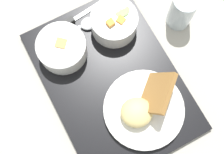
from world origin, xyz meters
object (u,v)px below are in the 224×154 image
object	(u,v)px
bowl_soup	(62,48)
plate_main	(144,108)
knife	(67,23)
glass_water	(181,12)
bowl_salad	(114,22)
spoon	(81,27)

from	to	relation	value
bowl_soup	plate_main	size ratio (longest dim) A/B	0.63
knife	glass_water	xyz separation A→B (m)	(0.09, 0.28, 0.03)
bowl_salad	knife	xyz separation A→B (m)	(-0.06, -0.11, -0.03)
bowl_soup	knife	world-z (taller)	bowl_soup
knife	glass_water	size ratio (longest dim) A/B	1.92
bowl_salad	bowl_soup	world-z (taller)	bowl_salad
bowl_salad	glass_water	distance (m)	0.18
plate_main	glass_water	distance (m)	0.27
bowl_salad	spoon	world-z (taller)	bowl_salad
bowl_salad	spoon	distance (m)	0.09
bowl_salad	bowl_soup	bearing A→B (deg)	-83.66
bowl_soup	spoon	xyz separation A→B (m)	(-0.05, 0.07, -0.03)
bowl_salad	bowl_soup	xyz separation A→B (m)	(0.02, -0.15, -0.00)
plate_main	spoon	xyz separation A→B (m)	(-0.26, -0.07, -0.01)
bowl_salad	bowl_soup	size ratio (longest dim) A/B	0.97
bowl_soup	knife	distance (m)	0.08
bowl_soup	spoon	bearing A→B (deg)	126.08
bowl_soup	plate_main	bearing A→B (deg)	31.55
bowl_salad	plate_main	distance (m)	0.23
spoon	knife	bearing A→B (deg)	138.75
plate_main	glass_water	bearing A→B (deg)	135.65
knife	glass_water	distance (m)	0.30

